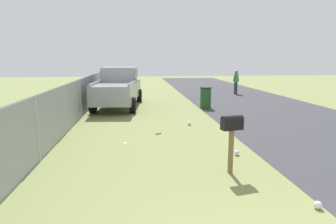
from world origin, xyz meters
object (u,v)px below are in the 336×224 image
object	(u,v)px
pickup_truck	(119,86)
trash_bin	(206,98)
pedestrian	(236,80)
mailbox	(232,127)

from	to	relation	value
pickup_truck	trash_bin	world-z (taller)	pickup_truck
pickup_truck	pedestrian	distance (m)	9.32
pickup_truck	trash_bin	bearing A→B (deg)	-98.05
mailbox	pedestrian	bearing A→B (deg)	-31.45
trash_bin	pedestrian	bearing A→B (deg)	-32.28
pickup_truck	mailbox	bearing A→B (deg)	-157.10
trash_bin	pedestrian	xyz separation A→B (m)	(5.68, -3.59, 0.44)
trash_bin	mailbox	bearing A→B (deg)	170.28
mailbox	trash_bin	bearing A→B (deg)	-21.62
mailbox	trash_bin	distance (m)	8.68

